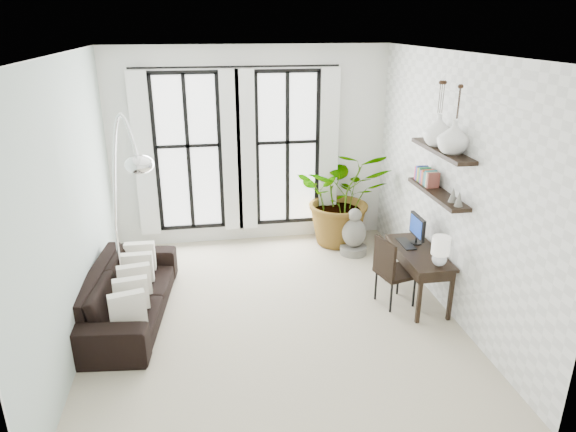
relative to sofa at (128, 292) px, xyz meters
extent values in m
plane|color=#BDB296|center=(1.80, -0.26, -0.33)|extent=(5.00, 5.00, 0.00)
plane|color=white|center=(1.80, -0.26, 2.87)|extent=(5.00, 5.00, 0.00)
plane|color=#B0C5BB|center=(-0.45, -0.26, 1.27)|extent=(0.00, 5.00, 5.00)
plane|color=white|center=(4.05, -0.26, 1.27)|extent=(0.00, 5.00, 5.00)
plane|color=white|center=(1.80, 2.24, 1.27)|extent=(4.50, 0.00, 4.50)
cube|color=white|center=(0.80, 2.21, 1.22)|extent=(1.00, 0.02, 2.50)
cube|color=white|center=(0.12, 2.11, 1.22)|extent=(0.30, 0.04, 2.60)
cube|color=white|center=(1.48, 2.11, 1.22)|extent=(0.30, 0.04, 2.60)
cube|color=white|center=(2.40, 2.21, 1.22)|extent=(1.00, 0.02, 2.50)
cube|color=white|center=(1.72, 2.11, 1.22)|extent=(0.30, 0.04, 2.60)
cube|color=white|center=(3.08, 2.11, 1.22)|extent=(0.30, 0.04, 2.60)
cylinder|color=black|center=(1.60, 2.12, 2.55)|extent=(3.20, 0.03, 0.03)
cube|color=black|center=(3.91, -0.21, 1.17)|extent=(0.25, 1.30, 0.05)
cube|color=black|center=(3.91, -0.21, 1.72)|extent=(0.25, 1.30, 0.05)
cube|color=#DE375E|center=(3.91, 0.34, 1.28)|extent=(0.16, 0.03, 0.18)
cube|color=#344BB9|center=(3.91, 0.30, 1.28)|extent=(0.16, 0.03, 0.18)
cube|color=gold|center=(3.91, 0.25, 1.28)|extent=(0.16, 0.03, 0.18)
cube|color=#309156|center=(3.91, 0.21, 1.28)|extent=(0.16, 0.04, 0.18)
cube|color=purple|center=(3.91, 0.16, 1.28)|extent=(0.16, 0.04, 0.18)
cube|color=#E76033|center=(3.91, 0.12, 1.28)|extent=(0.16, 0.04, 0.18)
cube|color=#575757|center=(3.91, 0.07, 1.28)|extent=(0.16, 0.04, 0.18)
cube|color=teal|center=(3.91, 0.03, 1.28)|extent=(0.16, 0.04, 0.18)
cube|color=#C5B48D|center=(3.91, -0.02, 1.28)|extent=(0.16, 0.04, 0.18)
cube|color=brown|center=(3.91, -0.06, 1.28)|extent=(0.16, 0.04, 0.18)
cone|color=gray|center=(3.91, -0.61, 1.28)|extent=(0.10, 0.10, 0.18)
cone|color=gray|center=(3.91, -0.76, 1.28)|extent=(0.10, 0.10, 0.18)
imported|color=black|center=(0.00, 0.00, 0.00)|extent=(1.13, 2.37, 0.67)
cube|color=silver|center=(0.10, -0.70, 0.17)|extent=(0.40, 0.12, 0.40)
cube|color=silver|center=(0.10, -0.35, 0.17)|extent=(0.40, 0.12, 0.40)
cube|color=silver|center=(0.10, 0.00, 0.17)|extent=(0.40, 0.12, 0.40)
cube|color=silver|center=(0.10, 0.35, 0.17)|extent=(0.40, 0.12, 0.40)
cube|color=silver|center=(0.10, 0.70, 0.17)|extent=(0.40, 0.12, 0.40)
imported|color=#2D7228|center=(3.26, 1.82, 0.49)|extent=(1.71, 1.56, 1.65)
cube|color=black|center=(3.75, -0.21, 0.37)|extent=(0.51, 1.21, 0.04)
cube|color=black|center=(3.73, -0.21, 0.28)|extent=(0.47, 1.16, 0.11)
cube|color=black|center=(3.54, -0.77, 0.01)|extent=(0.05, 0.05, 0.67)
cube|color=black|center=(3.96, -0.77, 0.01)|extent=(0.05, 0.05, 0.67)
cube|color=black|center=(3.54, 0.35, 0.01)|extent=(0.05, 0.05, 0.67)
cube|color=black|center=(3.96, 0.35, 0.01)|extent=(0.05, 0.05, 0.67)
cube|color=black|center=(3.80, 0.02, 0.64)|extent=(0.04, 0.42, 0.30)
cube|color=navy|center=(3.77, 0.02, 0.64)|extent=(0.00, 0.36, 0.24)
cube|color=black|center=(3.66, 0.02, 0.40)|extent=(0.15, 0.40, 0.02)
sphere|color=silver|center=(3.80, -0.68, 0.48)|extent=(0.18, 0.18, 0.18)
cylinder|color=white|center=(3.80, -0.68, 0.67)|extent=(0.22, 0.22, 0.22)
cube|color=black|center=(3.43, -0.25, 0.11)|extent=(0.54, 0.54, 0.05)
cube|color=black|center=(3.24, -0.30, 0.36)|extent=(0.15, 0.44, 0.49)
cylinder|color=black|center=(3.26, -0.43, -0.13)|extent=(0.03, 0.03, 0.42)
cylinder|color=black|center=(3.61, -0.43, -0.13)|extent=(0.03, 0.03, 0.42)
cylinder|color=black|center=(3.26, -0.07, -0.13)|extent=(0.03, 0.03, 0.42)
cylinder|color=black|center=(3.61, -0.07, -0.13)|extent=(0.03, 0.03, 0.42)
cylinder|color=silver|center=(-0.10, 0.27, -0.28)|extent=(0.38, 0.38, 0.11)
cylinder|color=silver|center=(-0.10, 0.27, 0.25)|extent=(0.04, 0.04, 1.06)
ellipsoid|color=silver|center=(0.30, 0.05, 1.63)|extent=(0.34, 0.34, 0.22)
cylinder|color=gray|center=(3.34, 1.34, -0.27)|extent=(0.43, 0.43, 0.13)
ellipsoid|color=gray|center=(3.34, 1.34, 0.03)|extent=(0.39, 0.39, 0.47)
sphere|color=gray|center=(3.34, 1.34, 0.33)|extent=(0.21, 0.21, 0.21)
imported|color=white|center=(3.91, -0.46, 1.93)|extent=(0.37, 0.37, 0.38)
imported|color=white|center=(3.91, -0.06, 1.93)|extent=(0.37, 0.37, 0.38)
camera|label=1|loc=(1.05, -5.93, 3.19)|focal=32.00mm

